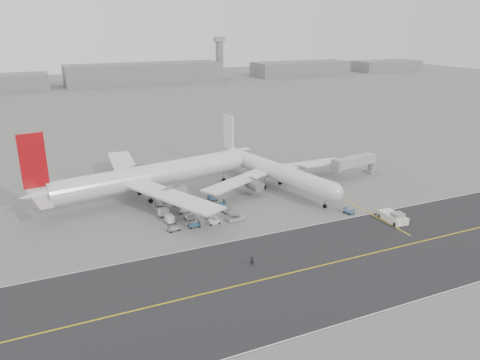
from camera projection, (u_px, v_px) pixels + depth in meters
name	position (u px, v px, depth m)	size (l,w,h in m)	color
ground	(249.00, 233.00, 98.18)	(700.00, 700.00, 0.00)	gray
taxiway	(317.00, 267.00, 84.61)	(220.00, 59.00, 0.03)	#29292C
horizon_buildings	(132.00, 84.00, 334.35)	(520.00, 28.00, 28.00)	gray
control_tower	(220.00, 57.00, 360.71)	(7.00, 7.00, 31.25)	gray
airliner_a	(145.00, 177.00, 115.45)	(57.55, 56.46, 20.01)	white
airliner_b	(273.00, 170.00, 124.05)	(45.63, 46.63, 16.31)	white
pushback_tug	(393.00, 217.00, 103.43)	(3.66, 9.03, 2.56)	white
jet_bridge	(355.00, 162.00, 132.77)	(16.13, 5.49, 6.02)	gray
gse_cluster	(195.00, 214.00, 107.65)	(21.50, 20.73, 1.93)	#9B9BA1
stray_dolly	(349.00, 214.00, 108.09)	(1.46, 2.38, 1.46)	silver
ground_crew_a	(252.00, 261.00, 84.85)	(0.68, 0.45, 1.86)	black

